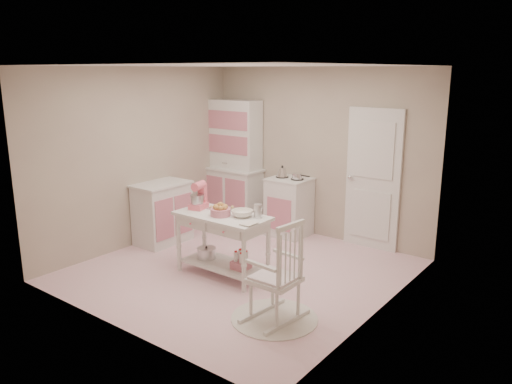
# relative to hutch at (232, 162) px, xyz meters

# --- Properties ---
(room_shell) EXTENTS (3.84, 3.84, 2.62)m
(room_shell) POSITION_rel_hutch_xyz_m (1.51, -1.66, 0.61)
(room_shell) COLOR pink
(room_shell) RESTS_ON ground
(door) EXTENTS (0.82, 0.05, 2.04)m
(door) POSITION_rel_hutch_xyz_m (2.46, 0.21, -0.02)
(door) COLOR silver
(door) RESTS_ON ground
(hutch) EXTENTS (1.06, 0.50, 2.08)m
(hutch) POSITION_rel_hutch_xyz_m (0.00, 0.00, 0.00)
(hutch) COLOR silver
(hutch) RESTS_ON ground
(stove) EXTENTS (0.62, 0.57, 0.92)m
(stove) POSITION_rel_hutch_xyz_m (1.20, -0.05, -0.58)
(stove) COLOR silver
(stove) RESTS_ON ground
(base_cabinet) EXTENTS (0.54, 0.84, 0.92)m
(base_cabinet) POSITION_rel_hutch_xyz_m (-0.12, -1.50, -0.58)
(base_cabinet) COLOR silver
(base_cabinet) RESTS_ON ground
(lace_rug) EXTENTS (0.92, 0.92, 0.01)m
(lace_rug) POSITION_rel_hutch_xyz_m (2.62, -2.45, -1.03)
(lace_rug) COLOR white
(lace_rug) RESTS_ON ground
(rocking_chair) EXTENTS (0.56, 0.77, 1.10)m
(rocking_chair) POSITION_rel_hutch_xyz_m (2.62, -2.45, -0.49)
(rocking_chair) COLOR silver
(rocking_chair) RESTS_ON ground
(work_table) EXTENTS (1.20, 0.60, 0.80)m
(work_table) POSITION_rel_hutch_xyz_m (1.42, -1.89, -0.64)
(work_table) COLOR silver
(work_table) RESTS_ON ground
(stand_mixer) EXTENTS (0.26, 0.32, 0.34)m
(stand_mixer) POSITION_rel_hutch_xyz_m (1.00, -1.87, -0.07)
(stand_mixer) COLOR #F8687C
(stand_mixer) RESTS_ON work_table
(cookie_tray) EXTENTS (0.34, 0.24, 0.02)m
(cookie_tray) POSITION_rel_hutch_xyz_m (1.27, -1.71, -0.23)
(cookie_tray) COLOR silver
(cookie_tray) RESTS_ON work_table
(bread_basket) EXTENTS (0.25, 0.25, 0.09)m
(bread_basket) POSITION_rel_hutch_xyz_m (1.44, -1.94, -0.19)
(bread_basket) COLOR #C97386
(bread_basket) RESTS_ON work_table
(mixing_bowl) EXTENTS (0.26, 0.26, 0.08)m
(mixing_bowl) POSITION_rel_hutch_xyz_m (1.68, -1.81, -0.20)
(mixing_bowl) COLOR white
(mixing_bowl) RESTS_ON work_table
(metal_pitcher) EXTENTS (0.10, 0.10, 0.17)m
(metal_pitcher) POSITION_rel_hutch_xyz_m (1.86, -1.73, -0.16)
(metal_pitcher) COLOR silver
(metal_pitcher) RESTS_ON work_table
(recipe_book) EXTENTS (0.15, 0.20, 0.02)m
(recipe_book) POSITION_rel_hutch_xyz_m (1.87, -2.01, -0.23)
(recipe_book) COLOR white
(recipe_book) RESTS_ON work_table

